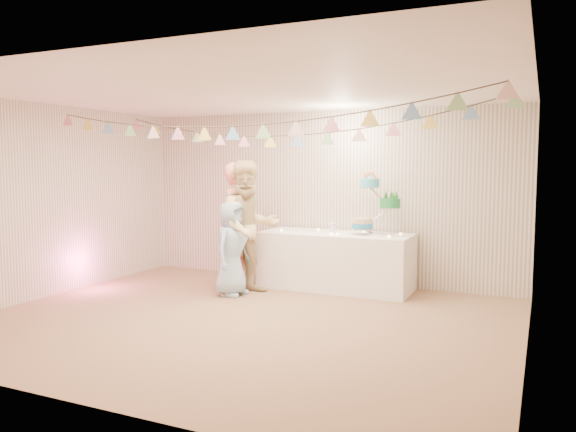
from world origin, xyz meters
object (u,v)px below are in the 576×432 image
at_px(cake_stand, 375,210).
at_px(person_child, 232,248).
at_px(person_adult_a, 239,226).
at_px(person_adult_b, 249,227).
at_px(table, 336,261).

height_order(cake_stand, person_child, cake_stand).
height_order(person_adult_a, person_adult_b, person_adult_b).
bearing_deg(person_adult_b, person_child, -177.63).
xyz_separation_m(person_adult_b, person_child, (-0.15, -0.20, -0.27)).
height_order(cake_stand, person_adult_b, person_adult_b).
xyz_separation_m(cake_stand, person_child, (-1.70, -1.04, -0.51)).
bearing_deg(cake_stand, person_adult_b, -151.78).
relative_size(table, person_child, 1.66).
relative_size(table, person_adult_b, 1.17).
bearing_deg(person_child, cake_stand, -54.00).
bearing_deg(person_adult_a, cake_stand, -71.40).
bearing_deg(table, person_child, -139.38).
xyz_separation_m(cake_stand, person_adult_b, (-1.55, -0.83, -0.23)).
distance_m(table, cake_stand, 0.93).
distance_m(person_adult_a, person_child, 0.51).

